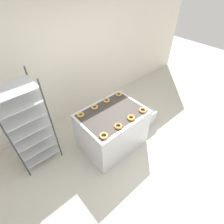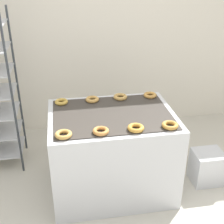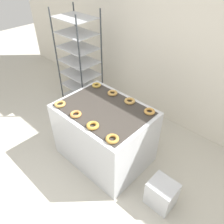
{
  "view_description": "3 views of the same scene",
  "coord_description": "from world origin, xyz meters",
  "px_view_note": "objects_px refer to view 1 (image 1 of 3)",
  "views": [
    {
      "loc": [
        -1.57,
        -1.08,
        3.0
      ],
      "look_at": [
        0.0,
        0.7,
        0.9
      ],
      "focal_mm": 28.0,
      "sensor_mm": 36.0,
      "label": 1
    },
    {
      "loc": [
        -0.45,
        -1.91,
        2.24
      ],
      "look_at": [
        0.0,
        0.7,
        0.9
      ],
      "focal_mm": 50.0,
      "sensor_mm": 36.0,
      "label": 2
    },
    {
      "loc": [
        1.6,
        -0.85,
        2.54
      ],
      "look_at": [
        0.0,
        0.85,
        0.74
      ],
      "focal_mm": 35.0,
      "sensor_mm": 36.0,
      "label": 3
    }
  ],
  "objects_px": {
    "donut_near_right": "(143,110)",
    "donut_far_left": "(81,115)",
    "fryer_machine": "(112,129)",
    "donut_near_midleft": "(118,126)",
    "donut_far_midleft": "(95,107)",
    "baking_rack_cart": "(27,125)",
    "donut_far_right": "(119,94)",
    "donut_near_midright": "(131,118)",
    "glaze_bin": "(147,117)",
    "donut_far_midright": "(106,100)",
    "donut_near_left": "(104,136)"
  },
  "relations": [
    {
      "from": "baking_rack_cart",
      "to": "donut_far_right",
      "type": "bearing_deg",
      "value": -11.21
    },
    {
      "from": "glaze_bin",
      "to": "donut_near_right",
      "type": "relative_size",
      "value": 2.49
    },
    {
      "from": "donut_near_left",
      "to": "donut_near_midleft",
      "type": "bearing_deg",
      "value": 0.71
    },
    {
      "from": "donut_near_midright",
      "to": "donut_far_midleft",
      "type": "bearing_deg",
      "value": 114.85
    },
    {
      "from": "donut_near_midright",
      "to": "donut_far_left",
      "type": "relative_size",
      "value": 1.1
    },
    {
      "from": "donut_near_right",
      "to": "donut_far_right",
      "type": "bearing_deg",
      "value": 89.25
    },
    {
      "from": "donut_near_right",
      "to": "donut_far_left",
      "type": "relative_size",
      "value": 1.11
    },
    {
      "from": "donut_near_left",
      "to": "donut_near_midright",
      "type": "xyz_separation_m",
      "value": [
        0.62,
        0.0,
        0.0
      ]
    },
    {
      "from": "donut_near_right",
      "to": "fryer_machine",
      "type": "bearing_deg",
      "value": 143.82
    },
    {
      "from": "donut_far_left",
      "to": "donut_far_right",
      "type": "relative_size",
      "value": 0.96
    },
    {
      "from": "donut_near_left",
      "to": "donut_far_midleft",
      "type": "relative_size",
      "value": 1.04
    },
    {
      "from": "donut_near_midleft",
      "to": "donut_far_right",
      "type": "xyz_separation_m",
      "value": [
        0.62,
        0.66,
        0.0
      ]
    },
    {
      "from": "baking_rack_cart",
      "to": "donut_near_right",
      "type": "bearing_deg",
      "value": -30.1
    },
    {
      "from": "donut_near_midleft",
      "to": "donut_near_midright",
      "type": "bearing_deg",
      "value": -0.33
    },
    {
      "from": "donut_far_midleft",
      "to": "donut_far_midright",
      "type": "relative_size",
      "value": 0.97
    },
    {
      "from": "donut_near_left",
      "to": "donut_near_midleft",
      "type": "xyz_separation_m",
      "value": [
        0.32,
        0.0,
        -0.0
      ]
    },
    {
      "from": "donut_far_left",
      "to": "glaze_bin",
      "type": "bearing_deg",
      "value": -14.96
    },
    {
      "from": "fryer_machine",
      "to": "glaze_bin",
      "type": "bearing_deg",
      "value": -4.62
    },
    {
      "from": "baking_rack_cart",
      "to": "glaze_bin",
      "type": "distance_m",
      "value": 2.54
    },
    {
      "from": "donut_far_midright",
      "to": "donut_near_midleft",
      "type": "bearing_deg",
      "value": -114.28
    },
    {
      "from": "donut_near_midright",
      "to": "donut_far_midright",
      "type": "relative_size",
      "value": 1.01
    },
    {
      "from": "baking_rack_cart",
      "to": "donut_far_midleft",
      "type": "height_order",
      "value": "baking_rack_cart"
    },
    {
      "from": "donut_near_midleft",
      "to": "donut_far_midleft",
      "type": "xyz_separation_m",
      "value": [
        0.0,
        0.66,
        0.0
      ]
    },
    {
      "from": "donut_far_midleft",
      "to": "donut_far_midright",
      "type": "xyz_separation_m",
      "value": [
        0.3,
        0.01,
        0.0
      ]
    },
    {
      "from": "donut_far_left",
      "to": "donut_near_left",
      "type": "bearing_deg",
      "value": -89.99
    },
    {
      "from": "donut_near_left",
      "to": "donut_near_midright",
      "type": "height_order",
      "value": "donut_near_midright"
    },
    {
      "from": "donut_far_left",
      "to": "donut_far_right",
      "type": "distance_m",
      "value": 0.94
    },
    {
      "from": "donut_far_midleft",
      "to": "donut_far_midright",
      "type": "distance_m",
      "value": 0.3
    },
    {
      "from": "donut_near_midright",
      "to": "donut_near_right",
      "type": "height_order",
      "value": "donut_near_midright"
    },
    {
      "from": "donut_far_midleft",
      "to": "donut_far_midright",
      "type": "height_order",
      "value": "same"
    },
    {
      "from": "fryer_machine",
      "to": "donut_near_right",
      "type": "height_order",
      "value": "donut_near_right"
    },
    {
      "from": "donut_near_midleft",
      "to": "donut_far_midleft",
      "type": "distance_m",
      "value": 0.66
    },
    {
      "from": "fryer_machine",
      "to": "donut_near_left",
      "type": "distance_m",
      "value": 0.74
    },
    {
      "from": "glaze_bin",
      "to": "donut_near_right",
      "type": "bearing_deg",
      "value": -155.9
    },
    {
      "from": "donut_near_midleft",
      "to": "donut_far_left",
      "type": "height_order",
      "value": "donut_far_left"
    },
    {
      "from": "glaze_bin",
      "to": "donut_far_midleft",
      "type": "bearing_deg",
      "value": 161.0
    },
    {
      "from": "fryer_machine",
      "to": "donut_far_midleft",
      "type": "xyz_separation_m",
      "value": [
        -0.15,
        0.32,
        0.46
      ]
    },
    {
      "from": "glaze_bin",
      "to": "donut_far_left",
      "type": "distance_m",
      "value": 1.71
    },
    {
      "from": "glaze_bin",
      "to": "donut_near_midright",
      "type": "distance_m",
      "value": 1.16
    },
    {
      "from": "donut_near_left",
      "to": "donut_far_midleft",
      "type": "xyz_separation_m",
      "value": [
        0.32,
        0.66,
        0.0
      ]
    },
    {
      "from": "donut_near_midright",
      "to": "donut_near_right",
      "type": "xyz_separation_m",
      "value": [
        0.31,
        -0.0,
        -0.0
      ]
    },
    {
      "from": "baking_rack_cart",
      "to": "donut_near_midright",
      "type": "xyz_separation_m",
      "value": [
        1.44,
        -1.01,
        -0.01
      ]
    },
    {
      "from": "baking_rack_cart",
      "to": "donut_near_right",
      "type": "xyz_separation_m",
      "value": [
        1.75,
        -1.01,
        -0.01
      ]
    },
    {
      "from": "glaze_bin",
      "to": "donut_far_midleft",
      "type": "distance_m",
      "value": 1.44
    },
    {
      "from": "donut_near_midright",
      "to": "donut_far_midright",
      "type": "xyz_separation_m",
      "value": [
        -0.0,
        0.67,
        -0.0
      ]
    },
    {
      "from": "baking_rack_cart",
      "to": "glaze_bin",
      "type": "bearing_deg",
      "value": -18.17
    },
    {
      "from": "donut_far_right",
      "to": "donut_far_midleft",
      "type": "bearing_deg",
      "value": -179.53
    },
    {
      "from": "donut_far_left",
      "to": "donut_near_right",
      "type": "bearing_deg",
      "value": -35.1
    },
    {
      "from": "donut_far_right",
      "to": "donut_far_midright",
      "type": "bearing_deg",
      "value": 178.8
    },
    {
      "from": "donut_far_right",
      "to": "donut_near_midright",
      "type": "bearing_deg",
      "value": -115.6
    }
  ]
}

